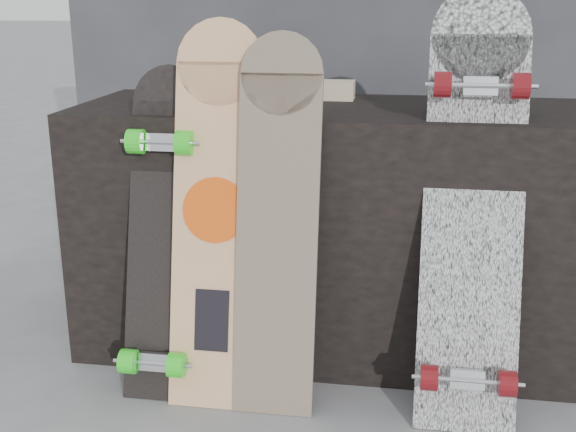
% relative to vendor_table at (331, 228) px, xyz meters
% --- Properties ---
extents(ground, '(60.00, 60.00, 0.00)m').
position_rel_vendor_table_xyz_m(ground, '(0.00, -0.50, -0.40)').
color(ground, slate).
rests_on(ground, ground).
extents(vendor_table, '(1.60, 0.60, 0.80)m').
position_rel_vendor_table_xyz_m(vendor_table, '(0.00, 0.00, 0.00)').
color(vendor_table, black).
rests_on(vendor_table, ground).
extents(booth, '(2.40, 0.22, 2.20)m').
position_rel_vendor_table_xyz_m(booth, '(0.00, 0.85, 0.70)').
color(booth, '#333238').
rests_on(booth, ground).
extents(merch_box_purple, '(0.18, 0.12, 0.10)m').
position_rel_vendor_table_xyz_m(merch_box_purple, '(-0.52, 0.13, 0.45)').
color(merch_box_purple, '#5D3874').
rests_on(merch_box_purple, vendor_table).
extents(merch_box_small, '(0.14, 0.14, 0.12)m').
position_rel_vendor_table_xyz_m(merch_box_small, '(0.42, -0.06, 0.46)').
color(merch_box_small, '#5D3874').
rests_on(merch_box_small, vendor_table).
extents(merch_box_flat, '(0.22, 0.10, 0.06)m').
position_rel_vendor_table_xyz_m(merch_box_flat, '(-0.06, 0.16, 0.43)').
color(merch_box_flat, '#D1B78C').
rests_on(merch_box_flat, vendor_table).
extents(longboard_geisha, '(0.24, 0.26, 1.08)m').
position_rel_vendor_table_xyz_m(longboard_geisha, '(-0.29, -0.35, 0.17)').
color(longboard_geisha, beige).
rests_on(longboard_geisha, ground).
extents(longboard_celtic, '(0.23, 0.23, 1.04)m').
position_rel_vendor_table_xyz_m(longboard_celtic, '(-0.11, -0.37, 0.15)').
color(longboard_celtic, tan).
rests_on(longboard_celtic, ground).
extents(longboard_cascadia, '(0.27, 0.43, 1.16)m').
position_rel_vendor_table_xyz_m(longboard_cascadia, '(0.42, -0.31, 0.20)').
color(longboard_cascadia, white).
rests_on(longboard_cascadia, ground).
extents(skateboard_dark, '(0.21, 0.33, 0.94)m').
position_rel_vendor_table_xyz_m(skateboard_dark, '(-0.45, -0.35, 0.08)').
color(skateboard_dark, black).
rests_on(skateboard_dark, ground).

